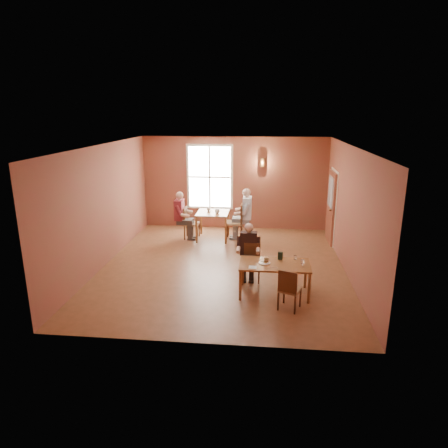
# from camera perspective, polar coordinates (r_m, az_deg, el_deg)

# --- Properties ---
(ground) EXTENTS (6.00, 7.00, 0.01)m
(ground) POSITION_cam_1_polar(r_m,az_deg,el_deg) (10.14, -0.11, -6.02)
(ground) COLOR brown
(ground) RESTS_ON ground
(wall_back) EXTENTS (6.00, 0.04, 3.00)m
(wall_back) POSITION_cam_1_polar(r_m,az_deg,el_deg) (13.10, 1.47, 5.83)
(wall_back) COLOR brown
(wall_back) RESTS_ON ground
(wall_front) EXTENTS (6.00, 0.04, 3.00)m
(wall_front) POSITION_cam_1_polar(r_m,az_deg,el_deg) (6.36, -3.39, -5.18)
(wall_front) COLOR brown
(wall_front) RESTS_ON ground
(wall_left) EXTENTS (0.04, 7.00, 3.00)m
(wall_left) POSITION_cam_1_polar(r_m,az_deg,el_deg) (10.42, -16.78, 2.54)
(wall_left) COLOR brown
(wall_left) RESTS_ON ground
(wall_right) EXTENTS (0.04, 7.00, 3.00)m
(wall_right) POSITION_cam_1_polar(r_m,az_deg,el_deg) (9.85, 17.53, 1.72)
(wall_right) COLOR brown
(wall_right) RESTS_ON ground
(ceiling) EXTENTS (6.00, 7.00, 0.04)m
(ceiling) POSITION_cam_1_polar(r_m,az_deg,el_deg) (9.44, -0.13, 11.12)
(ceiling) COLOR white
(ceiling) RESTS_ON wall_back
(window) EXTENTS (1.36, 0.10, 1.96)m
(window) POSITION_cam_1_polar(r_m,az_deg,el_deg) (13.10, -2.06, 6.72)
(window) COLOR white
(window) RESTS_ON wall_back
(door) EXTENTS (0.12, 1.04, 2.10)m
(door) POSITION_cam_1_polar(r_m,az_deg,el_deg) (12.14, 14.99, 2.32)
(door) COLOR maroon
(door) RESTS_ON ground
(wall_sconce) EXTENTS (0.16, 0.16, 0.28)m
(wall_sconce) POSITION_cam_1_polar(r_m,az_deg,el_deg) (12.86, 5.50, 8.73)
(wall_sconce) COLOR brown
(wall_sconce) RESTS_ON wall_back
(main_table) EXTENTS (1.47, 0.83, 0.69)m
(main_table) POSITION_cam_1_polar(r_m,az_deg,el_deg) (8.62, 7.17, -7.77)
(main_table) COLOR brown
(main_table) RESTS_ON ground
(chair_diner_main) EXTENTS (0.38, 0.38, 0.86)m
(chair_diner_main) POSITION_cam_1_polar(r_m,az_deg,el_deg) (9.19, 3.97, -5.59)
(chair_diner_main) COLOR #432512
(chair_diner_main) RESTS_ON ground
(diner_main) EXTENTS (0.50, 0.50, 1.26)m
(diner_main) POSITION_cam_1_polar(r_m,az_deg,el_deg) (9.08, 3.99, -4.47)
(diner_main) COLOR black
(diner_main) RESTS_ON ground
(chair_empty) EXTENTS (0.49, 0.49, 0.85)m
(chair_empty) POSITION_cam_1_polar(r_m,az_deg,el_deg) (8.02, 9.40, -9.12)
(chair_empty) COLOR #402411
(chair_empty) RESTS_ON ground
(plate_food) EXTENTS (0.32, 0.32, 0.03)m
(plate_food) POSITION_cam_1_polar(r_m,az_deg,el_deg) (8.48, 5.80, -5.49)
(plate_food) COLOR silver
(plate_food) RESTS_ON main_table
(sandwich) EXTENTS (0.10, 0.10, 0.10)m
(sandwich) POSITION_cam_1_polar(r_m,az_deg,el_deg) (8.50, 6.05, -5.16)
(sandwich) COLOR tan
(sandwich) RESTS_ON main_table
(goblet_a) EXTENTS (0.07, 0.07, 0.17)m
(goblet_a) POSITION_cam_1_polar(r_m,az_deg,el_deg) (8.57, 10.10, -4.92)
(goblet_a) COLOR silver
(goblet_a) RESTS_ON main_table
(goblet_b) EXTENTS (0.09, 0.09, 0.18)m
(goblet_b) POSITION_cam_1_polar(r_m,az_deg,el_deg) (8.36, 11.16, -5.51)
(goblet_b) COLOR white
(goblet_b) RESTS_ON main_table
(menu_stand) EXTENTS (0.11, 0.06, 0.18)m
(menu_stand) POSITION_cam_1_polar(r_m,az_deg,el_deg) (8.68, 8.05, -4.53)
(menu_stand) COLOR #1C3022
(menu_stand) RESTS_ON main_table
(knife) EXTENTS (0.18, 0.03, 0.00)m
(knife) POSITION_cam_1_polar(r_m,az_deg,el_deg) (8.27, 6.99, -6.20)
(knife) COLOR white
(knife) RESTS_ON main_table
(napkin) EXTENTS (0.16, 0.16, 0.01)m
(napkin) POSITION_cam_1_polar(r_m,az_deg,el_deg) (8.24, 4.12, -6.18)
(napkin) COLOR white
(napkin) RESTS_ON main_table
(second_table) EXTENTS (0.95, 0.95, 0.84)m
(second_table) POSITION_cam_1_polar(r_m,az_deg,el_deg) (12.14, -1.59, -0.23)
(second_table) COLOR brown
(second_table) RESTS_ON ground
(chair_diner_white) EXTENTS (0.49, 0.49, 1.10)m
(chair_diner_white) POSITION_cam_1_polar(r_m,az_deg,el_deg) (12.04, 1.47, 0.30)
(chair_diner_white) COLOR brown
(chair_diner_white) RESTS_ON ground
(diner_white) EXTENTS (0.60, 0.60, 1.51)m
(diner_white) POSITION_cam_1_polar(r_m,az_deg,el_deg) (11.98, 1.62, 1.23)
(diner_white) COLOR white
(diner_white) RESTS_ON ground
(chair_diner_maroon) EXTENTS (0.43, 0.43, 0.97)m
(chair_diner_maroon) POSITION_cam_1_polar(r_m,az_deg,el_deg) (12.22, -4.62, 0.15)
(chair_diner_maroon) COLOR brown
(chair_diner_maroon) RESTS_ON ground
(diner_maroon) EXTENTS (0.57, 0.57, 1.42)m
(diner_maroon) POSITION_cam_1_polar(r_m,az_deg,el_deg) (12.16, -4.78, 1.18)
(diner_maroon) COLOR maroon
(diner_maroon) RESTS_ON ground
(cup_a) EXTENTS (0.16, 0.16, 0.11)m
(cup_a) POSITION_cam_1_polar(r_m,az_deg,el_deg) (11.89, -0.98, 1.80)
(cup_a) COLOR white
(cup_a) RESTS_ON second_table
(cup_b) EXTENTS (0.15, 0.15, 0.10)m
(cup_b) POSITION_cam_1_polar(r_m,az_deg,el_deg) (12.17, -2.23, 2.10)
(cup_b) COLOR silver
(cup_b) RESTS_ON second_table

